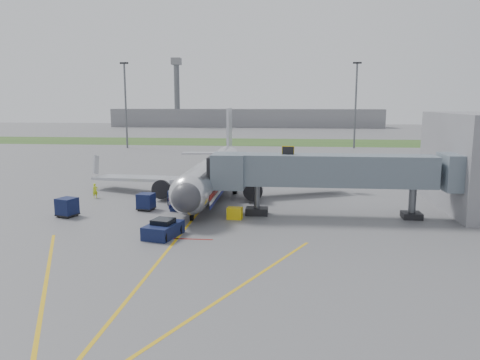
# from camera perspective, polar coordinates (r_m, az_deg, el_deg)

# --- Properties ---
(ground) EXTENTS (400.00, 400.00, 0.00)m
(ground) POSITION_cam_1_polar(r_m,az_deg,el_deg) (42.93, -6.44, -5.59)
(ground) COLOR #565659
(ground) RESTS_ON ground
(grass_strip) EXTENTS (300.00, 25.00, 0.01)m
(grass_strip) POSITION_cam_1_polar(r_m,az_deg,el_deg) (131.26, 1.91, 4.65)
(grass_strip) COLOR #2D4C1E
(grass_strip) RESTS_ON ground
(apron_markings) EXTENTS (21.52, 50.00, 0.01)m
(apron_markings) POSITION_cam_1_polar(r_m,az_deg,el_deg) (36.03, -8.95, -8.62)
(apron_markings) COLOR gold
(apron_markings) RESTS_ON ground
(airliner) EXTENTS (32.10, 35.67, 10.25)m
(airliner) POSITION_cam_1_polar(r_m,az_deg,el_deg) (57.07, -3.25, 0.94)
(airliner) COLOR silver
(airliner) RESTS_ON ground
(jet_bridge) EXTENTS (25.30, 4.00, 6.90)m
(jet_bridge) POSITION_cam_1_polar(r_m,az_deg,el_deg) (46.13, 10.63, 1.03)
(jet_bridge) COLOR slate
(jet_bridge) RESTS_ON ground
(light_mast_left) EXTENTS (2.00, 0.44, 20.40)m
(light_mast_left) POSITION_cam_1_polar(r_m,az_deg,el_deg) (117.14, -13.77, 9.07)
(light_mast_left) COLOR #595B60
(light_mast_left) RESTS_ON ground
(light_mast_right) EXTENTS (2.00, 0.44, 20.40)m
(light_mast_right) POSITION_cam_1_polar(r_m,az_deg,el_deg) (116.59, 13.92, 9.07)
(light_mast_right) COLOR #595B60
(light_mast_right) RESTS_ON ground
(distant_terminal) EXTENTS (120.00, 14.00, 8.00)m
(distant_terminal) POSITION_cam_1_polar(r_m,az_deg,el_deg) (211.45, 0.69, 7.59)
(distant_terminal) COLOR slate
(distant_terminal) RESTS_ON ground
(control_tower) EXTENTS (4.00, 4.00, 30.00)m
(control_tower) POSITION_cam_1_polar(r_m,az_deg,el_deg) (211.31, -7.71, 11.12)
(control_tower) COLOR #595B60
(control_tower) RESTS_ON ground
(pushback_tug) EXTENTS (3.03, 4.06, 1.52)m
(pushback_tug) POSITION_cam_1_polar(r_m,az_deg,el_deg) (39.78, -9.34, -5.94)
(pushback_tug) COLOR black
(pushback_tug) RESTS_ON ground
(baggage_cart_a) EXTENTS (2.16, 2.16, 1.84)m
(baggage_cart_a) POSITION_cam_1_polar(r_m,az_deg,el_deg) (48.97, -20.34, -3.12)
(baggage_cart_a) COLOR black
(baggage_cart_a) RESTS_ON ground
(baggage_cart_b) EXTENTS (1.65, 1.65, 1.52)m
(baggage_cart_b) POSITION_cam_1_polar(r_m,az_deg,el_deg) (51.56, -8.02, -2.18)
(baggage_cart_b) COLOR black
(baggage_cart_b) RESTS_ON ground
(baggage_cart_c) EXTENTS (1.82, 1.82, 1.73)m
(baggage_cart_c) POSITION_cam_1_polar(r_m,az_deg,el_deg) (49.67, -11.39, -2.60)
(baggage_cart_c) COLOR black
(baggage_cart_c) RESTS_ON ground
(belt_loader) EXTENTS (1.89, 4.56, 2.17)m
(belt_loader) POSITION_cam_1_polar(r_m,az_deg,el_deg) (50.24, -7.49, -2.75)
(belt_loader) COLOR black
(belt_loader) RESTS_ON ground
(ground_power_cart) EXTENTS (1.51, 1.08, 1.14)m
(ground_power_cart) POSITION_cam_1_polar(r_m,az_deg,el_deg) (45.02, -0.65, -4.08)
(ground_power_cart) COLOR #E0BB0D
(ground_power_cart) RESTS_ON ground
(ramp_worker) EXTENTS (0.74, 0.73, 1.73)m
(ramp_worker) POSITION_cam_1_polar(r_m,az_deg,el_deg) (57.25, -17.24, -1.26)
(ramp_worker) COLOR #C5E01A
(ramp_worker) RESTS_ON ground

